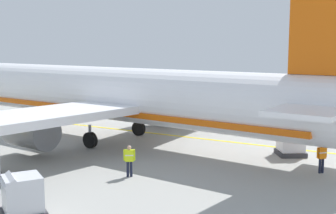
{
  "coord_description": "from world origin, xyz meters",
  "views": [
    {
      "loc": [
        8.94,
        -1.4,
        6.92
      ],
      "look_at": [
        37.15,
        14.48,
        2.44
      ],
      "focal_mm": 47.4,
      "sensor_mm": 36.0,
      "label": 1
    }
  ],
  "objects_px": {
    "crew_marshaller": "(322,156)",
    "crew_loader_left": "(129,158)",
    "cargo_container_near": "(291,141)",
    "cargo_container_far": "(22,197)",
    "airliner_foreground": "(106,94)"
  },
  "relations": [
    {
      "from": "crew_marshaller",
      "to": "crew_loader_left",
      "type": "distance_m",
      "value": 10.46
    },
    {
      "from": "crew_loader_left",
      "to": "cargo_container_near",
      "type": "bearing_deg",
      "value": -35.44
    },
    {
      "from": "airliner_foreground",
      "to": "crew_marshaller",
      "type": "relative_size",
      "value": 25.16
    },
    {
      "from": "cargo_container_near",
      "to": "crew_marshaller",
      "type": "relative_size",
      "value": 1.38
    },
    {
      "from": "cargo_container_near",
      "to": "cargo_container_far",
      "type": "distance_m",
      "value": 17.15
    },
    {
      "from": "airliner_foreground",
      "to": "crew_marshaller",
      "type": "bearing_deg",
      "value": -94.49
    },
    {
      "from": "cargo_container_far",
      "to": "crew_loader_left",
      "type": "bearing_deg",
      "value": -5.08
    },
    {
      "from": "airliner_foreground",
      "to": "crew_marshaller",
      "type": "distance_m",
      "value": 15.78
    },
    {
      "from": "crew_marshaller",
      "to": "airliner_foreground",
      "type": "bearing_deg",
      "value": 85.51
    },
    {
      "from": "cargo_container_near",
      "to": "crew_loader_left",
      "type": "relative_size",
      "value": 1.35
    },
    {
      "from": "airliner_foreground",
      "to": "crew_marshaller",
      "type": "xyz_separation_m",
      "value": [
        -1.22,
        -15.54,
        -2.41
      ]
    },
    {
      "from": "crew_loader_left",
      "to": "crew_marshaller",
      "type": "bearing_deg",
      "value": -56.95
    },
    {
      "from": "airliner_foreground",
      "to": "crew_loader_left",
      "type": "bearing_deg",
      "value": -135.64
    },
    {
      "from": "cargo_container_near",
      "to": "cargo_container_far",
      "type": "xyz_separation_m",
      "value": [
        -15.69,
        6.93,
        -0.05
      ]
    },
    {
      "from": "cargo_container_near",
      "to": "airliner_foreground",
      "type": "bearing_deg",
      "value": 98.52
    }
  ]
}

